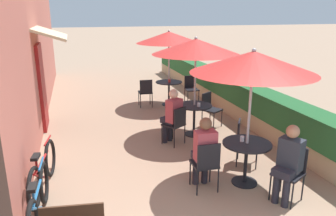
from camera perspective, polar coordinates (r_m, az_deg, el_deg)
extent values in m
cube|color=#C66B5B|center=(9.25, -22.44, 10.64)|extent=(0.24, 13.63, 4.20)
cube|color=maroon|center=(8.71, -21.07, 3.47)|extent=(0.08, 0.96, 2.10)
cube|color=beige|center=(8.52, -19.87, 12.19)|extent=(0.78, 1.80, 0.30)
cube|color=tan|center=(10.39, 9.15, 1.67)|extent=(0.44, 12.63, 0.45)
cube|color=#235B2D|center=(10.27, 9.27, 4.39)|extent=(0.60, 12.00, 0.56)
cylinder|color=black|center=(5.96, 13.13, -12.45)|extent=(0.44, 0.44, 0.02)
cylinder|color=black|center=(5.80, 13.36, -9.34)|extent=(0.06, 0.06, 0.72)
cylinder|color=black|center=(5.65, 13.61, -6.06)|extent=(0.82, 0.82, 0.02)
cylinder|color=#B7B7BC|center=(5.52, 13.87, -2.42)|extent=(0.04, 0.04, 2.22)
cone|color=red|center=(5.29, 14.61, 7.75)|extent=(1.98, 1.98, 0.35)
sphere|color=#B7B7BC|center=(5.27, 14.75, 9.71)|extent=(0.07, 0.07, 0.07)
cube|color=black|center=(6.45, 13.74, -5.86)|extent=(0.55, 0.55, 0.04)
cube|color=black|center=(6.38, 12.20, -3.98)|extent=(0.23, 0.34, 0.42)
cylinder|color=black|center=(6.38, 15.16, -8.46)|extent=(0.02, 0.02, 0.45)
cylinder|color=black|center=(6.71, 15.22, -7.19)|extent=(0.02, 0.02, 0.45)
cylinder|color=black|center=(6.38, 11.90, -8.20)|extent=(0.02, 0.02, 0.45)
cylinder|color=black|center=(6.71, 12.13, -6.94)|extent=(0.02, 0.02, 0.45)
cube|color=black|center=(5.48, 6.34, -9.65)|extent=(0.41, 0.41, 0.04)
cube|color=black|center=(5.23, 7.13, -8.45)|extent=(0.38, 0.04, 0.42)
cylinder|color=black|center=(5.79, 7.33, -10.67)|extent=(0.02, 0.02, 0.45)
cylinder|color=black|center=(5.67, 3.88, -11.15)|extent=(0.02, 0.02, 0.45)
cylinder|color=black|center=(5.49, 8.74, -12.31)|extent=(0.02, 0.02, 0.45)
cylinder|color=black|center=(5.38, 5.11, -12.86)|extent=(0.02, 0.02, 0.45)
cylinder|color=#23232D|center=(5.75, 6.39, -10.72)|extent=(0.11, 0.11, 0.47)
cylinder|color=#23232D|center=(5.70, 4.86, -10.93)|extent=(0.11, 0.11, 0.47)
cube|color=#23232D|center=(5.52, 6.04, -8.51)|extent=(0.31, 0.37, 0.12)
cube|color=#AD424C|center=(5.32, 6.53, -6.56)|extent=(0.35, 0.23, 0.50)
sphere|color=brown|center=(5.21, 6.58, -2.73)|extent=(0.20, 0.20, 0.20)
cube|color=black|center=(5.45, 20.16, -10.76)|extent=(0.54, 0.54, 0.04)
cube|color=black|center=(5.52, 21.23, -8.12)|extent=(0.21, 0.35, 0.42)
cylinder|color=black|center=(5.48, 17.35, -13.00)|extent=(0.02, 0.02, 0.45)
cylinder|color=black|center=(5.35, 20.82, -14.13)|extent=(0.02, 0.02, 0.45)
cylinder|color=black|center=(5.77, 19.11, -11.61)|extent=(0.02, 0.02, 0.45)
cylinder|color=black|center=(5.65, 22.43, -12.63)|extent=(0.02, 0.02, 0.45)
cylinder|color=#23232D|center=(5.44, 18.30, -13.22)|extent=(0.11, 0.11, 0.47)
cylinder|color=#23232D|center=(5.38, 19.84, -13.72)|extent=(0.11, 0.11, 0.47)
cube|color=#23232D|center=(5.35, 19.81, -10.34)|extent=(0.46, 0.43, 0.12)
cube|color=#282D38|center=(5.33, 20.61, -7.52)|extent=(0.35, 0.40, 0.50)
sphere|color=#A87556|center=(5.18, 20.92, -3.84)|extent=(0.20, 0.20, 0.20)
cylinder|color=white|center=(5.68, 12.78, -5.25)|extent=(0.07, 0.07, 0.09)
cylinder|color=black|center=(7.93, 4.50, -4.53)|extent=(0.44, 0.44, 0.02)
cylinder|color=black|center=(7.81, 4.56, -2.07)|extent=(0.06, 0.06, 0.72)
cylinder|color=black|center=(7.70, 4.62, 0.46)|extent=(0.82, 0.82, 0.02)
cylinder|color=#B7B7BC|center=(7.60, 4.69, 3.21)|extent=(0.04, 0.04, 2.22)
cone|color=red|center=(7.44, 4.87, 10.63)|extent=(1.98, 1.98, 0.35)
sphere|color=#B7B7BC|center=(7.42, 4.91, 12.03)|extent=(0.07, 0.07, 0.07)
cube|color=black|center=(7.23, 0.95, -2.90)|extent=(0.55, 0.55, 0.04)
cube|color=black|center=(7.05, 2.10, -1.62)|extent=(0.34, 0.23, 0.42)
cylinder|color=black|center=(7.55, 0.81, -3.87)|extent=(0.02, 0.02, 0.45)
cylinder|color=black|center=(7.30, -1.06, -4.60)|extent=(0.02, 0.02, 0.45)
cylinder|color=black|center=(7.33, 2.94, -4.52)|extent=(0.02, 0.02, 0.45)
cylinder|color=black|center=(7.07, 1.09, -5.31)|extent=(0.02, 0.02, 0.45)
cylinder|color=#23232D|center=(7.47, 0.30, -4.00)|extent=(0.11, 0.11, 0.47)
cylinder|color=#23232D|center=(7.36, -0.53, -4.32)|extent=(0.11, 0.11, 0.47)
cube|color=#23232D|center=(7.26, 0.42, -2.15)|extent=(0.45, 0.46, 0.12)
cube|color=#AD424C|center=(7.11, 1.09, -0.43)|extent=(0.40, 0.37, 0.50)
sphere|color=beige|center=(7.03, 0.98, 2.49)|extent=(0.20, 0.20, 0.20)
cube|color=black|center=(8.37, 7.70, -0.32)|extent=(0.55, 0.55, 0.04)
cube|color=black|center=(8.41, 6.72, 1.29)|extent=(0.34, 0.23, 0.42)
cylinder|color=black|center=(8.20, 7.97, -2.34)|extent=(0.02, 0.02, 0.45)
cylinder|color=black|center=(8.48, 9.34, -1.75)|extent=(0.02, 0.02, 0.45)
cylinder|color=black|center=(8.39, 5.94, -1.82)|extent=(0.02, 0.02, 0.45)
cylinder|color=black|center=(8.67, 7.34, -1.26)|extent=(0.02, 0.02, 0.45)
cylinder|color=white|center=(7.55, 5.39, 0.56)|extent=(0.07, 0.07, 0.09)
cylinder|color=black|center=(10.38, 0.15, 0.65)|extent=(0.44, 0.44, 0.02)
cylinder|color=black|center=(10.28, 0.15, 2.57)|extent=(0.06, 0.06, 0.72)
cylinder|color=black|center=(10.20, 0.16, 4.53)|extent=(0.82, 0.82, 0.02)
cylinder|color=#B7B7BC|center=(10.13, 0.16, 6.63)|extent=(0.04, 0.04, 2.22)
cone|color=red|center=(10.01, 0.16, 12.21)|extent=(1.98, 1.98, 0.35)
sphere|color=#B7B7BC|center=(9.99, 0.16, 13.25)|extent=(0.07, 0.07, 0.07)
cube|color=black|center=(10.46, 4.16, 3.21)|extent=(0.42, 0.42, 0.04)
cube|color=black|center=(10.59, 3.88, 4.55)|extent=(0.38, 0.05, 0.42)
cylinder|color=black|center=(10.30, 3.47, 1.72)|extent=(0.02, 0.02, 0.45)
cylinder|color=black|center=(10.40, 5.37, 1.83)|extent=(0.02, 0.02, 0.45)
cylinder|color=black|center=(10.63, 2.92, 2.21)|extent=(0.02, 0.02, 0.45)
cylinder|color=black|center=(10.73, 4.76, 2.31)|extent=(0.02, 0.02, 0.45)
cube|color=black|center=(10.12, -3.98, 2.76)|extent=(0.42, 0.42, 0.04)
cube|color=black|center=(9.89, -3.83, 3.69)|extent=(0.38, 0.05, 0.42)
cylinder|color=black|center=(10.38, -3.14, 1.84)|extent=(0.02, 0.02, 0.45)
cylinder|color=black|center=(10.32, -5.11, 1.72)|extent=(0.02, 0.02, 0.45)
cylinder|color=black|center=(10.03, -2.77, 1.34)|extent=(0.02, 0.02, 0.45)
cylinder|color=black|center=(9.98, -4.80, 1.21)|extent=(0.02, 0.02, 0.45)
cylinder|color=#B73D3D|center=(10.13, 0.28, 4.77)|extent=(0.07, 0.07, 0.09)
torus|color=black|center=(5.50, -20.81, -12.05)|extent=(0.09, 0.65, 0.65)
cylinder|color=#236BA8|center=(4.95, -21.77, -13.15)|extent=(0.08, 0.84, 0.04)
cylinder|color=#236BA8|center=(4.87, -21.87, -15.90)|extent=(0.07, 0.61, 0.40)
cylinder|color=#236BA8|center=(4.65, -22.40, -13.88)|extent=(0.04, 0.04, 0.23)
cube|color=black|center=(4.60, -22.56, -12.65)|extent=(0.11, 0.22, 0.05)
cylinder|color=#236BA8|center=(5.31, -21.24, -9.03)|extent=(0.05, 0.46, 0.03)
torus|color=black|center=(6.30, -19.85, -8.13)|extent=(0.16, 0.67, 0.67)
torus|color=black|center=(5.37, -22.23, -12.86)|extent=(0.16, 0.67, 0.67)
cylinder|color=#B21E1E|center=(5.75, -21.13, -8.67)|extent=(0.17, 0.83, 0.04)
cylinder|color=#B21E1E|center=(5.66, -21.38, -11.01)|extent=(0.13, 0.61, 0.40)
cylinder|color=#B21E1E|center=(5.45, -21.94, -9.02)|extent=(0.04, 0.04, 0.23)
cube|color=black|center=(5.40, -22.07, -7.90)|extent=(0.13, 0.23, 0.05)
cylinder|color=#B21E1E|center=(6.13, -20.25, -5.31)|extent=(0.10, 0.46, 0.03)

